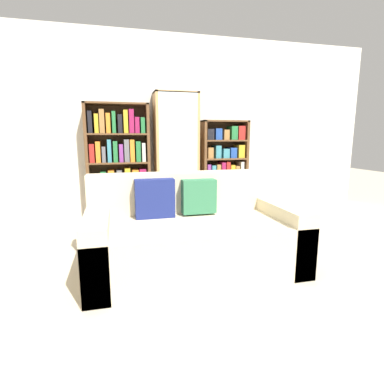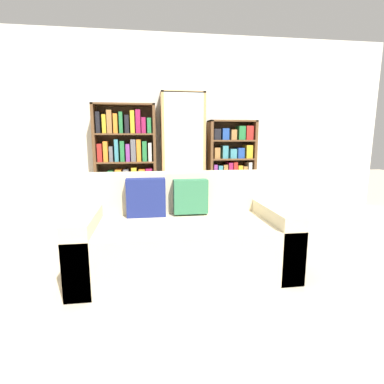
{
  "view_description": "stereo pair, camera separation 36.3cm",
  "coord_description": "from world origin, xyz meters",
  "px_view_note": "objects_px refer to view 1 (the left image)",
  "views": [
    {
      "loc": [
        -0.8,
        -1.85,
        1.2
      ],
      "look_at": [
        0.07,
        1.61,
        0.54
      ],
      "focal_mm": 28.0,
      "sensor_mm": 36.0,
      "label": 1
    },
    {
      "loc": [
        -0.45,
        -1.92,
        1.2
      ],
      "look_at": [
        0.07,
        1.61,
        0.54
      ],
      "focal_mm": 28.0,
      "sensor_mm": 36.0,
      "label": 2
    }
  ],
  "objects_px": {
    "display_cabinet": "(176,156)",
    "wine_bottle": "(224,212)",
    "bookshelf_right": "(224,168)",
    "bookshelf_left": "(119,164)",
    "couch": "(193,236)"
  },
  "relations": [
    {
      "from": "display_cabinet",
      "to": "wine_bottle",
      "type": "height_order",
      "value": "display_cabinet"
    },
    {
      "from": "display_cabinet",
      "to": "bookshelf_right",
      "type": "height_order",
      "value": "display_cabinet"
    },
    {
      "from": "display_cabinet",
      "to": "bookshelf_left",
      "type": "bearing_deg",
      "value": 178.9
    },
    {
      "from": "bookshelf_left",
      "to": "wine_bottle",
      "type": "xyz_separation_m",
      "value": [
        1.41,
        -0.57,
        -0.67
      ]
    },
    {
      "from": "couch",
      "to": "bookshelf_left",
      "type": "relative_size",
      "value": 1.13
    },
    {
      "from": "bookshelf_right",
      "to": "wine_bottle",
      "type": "relative_size",
      "value": 4.21
    },
    {
      "from": "display_cabinet",
      "to": "bookshelf_right",
      "type": "bearing_deg",
      "value": 1.22
    },
    {
      "from": "couch",
      "to": "wine_bottle",
      "type": "xyz_separation_m",
      "value": [
        0.8,
        1.35,
        -0.16
      ]
    },
    {
      "from": "bookshelf_left",
      "to": "display_cabinet",
      "type": "xyz_separation_m",
      "value": [
        0.84,
        -0.02,
        0.11
      ]
    },
    {
      "from": "bookshelf_left",
      "to": "display_cabinet",
      "type": "distance_m",
      "value": 0.85
    },
    {
      "from": "couch",
      "to": "bookshelf_left",
      "type": "distance_m",
      "value": 2.08
    },
    {
      "from": "couch",
      "to": "display_cabinet",
      "type": "bearing_deg",
      "value": 83.35
    },
    {
      "from": "couch",
      "to": "display_cabinet",
      "type": "distance_m",
      "value": 2.01
    },
    {
      "from": "bookshelf_right",
      "to": "wine_bottle",
      "type": "bearing_deg",
      "value": -108.54
    },
    {
      "from": "bookshelf_right",
      "to": "couch",
      "type": "bearing_deg",
      "value": -117.25
    }
  ]
}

